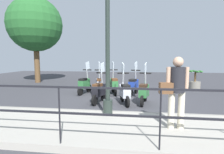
% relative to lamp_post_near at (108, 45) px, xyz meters
% --- Properties ---
extents(ground_plane, '(28.00, 28.00, 0.00)m').
position_rel_lamp_post_near_xyz_m(ground_plane, '(2.40, -0.28, -2.06)').
color(ground_plane, '#38383D').
extents(promenade_walkway, '(2.20, 20.00, 0.15)m').
position_rel_lamp_post_near_xyz_m(promenade_walkway, '(-0.75, -0.28, -1.99)').
color(promenade_walkway, '#A39E93').
rests_on(promenade_walkway, ground_plane).
extents(fence_railing, '(0.04, 16.03, 1.07)m').
position_rel_lamp_post_near_xyz_m(fence_railing, '(-1.80, -0.28, -1.15)').
color(fence_railing, black).
rests_on(fence_railing, promenade_walkway).
extents(lamp_post_near, '(0.26, 0.90, 4.31)m').
position_rel_lamp_post_near_xyz_m(lamp_post_near, '(0.00, 0.00, 0.00)').
color(lamp_post_near, '#232D28').
rests_on(lamp_post_near, promenade_walkway).
extents(pedestrian_with_bag, '(0.36, 0.64, 1.59)m').
position_rel_lamp_post_near_xyz_m(pedestrian_with_bag, '(-0.83, -1.63, -0.98)').
color(pedestrian_with_bag, beige).
rests_on(pedestrian_with_bag, promenade_walkway).
extents(tree_large, '(3.60, 3.60, 5.73)m').
position_rel_lamp_post_near_xyz_m(tree_large, '(6.59, 5.96, 1.85)').
color(tree_large, brown).
rests_on(tree_large, ground_plane).
extents(potted_palm, '(1.06, 0.66, 1.05)m').
position_rel_lamp_post_near_xyz_m(potted_palm, '(5.00, -3.94, -1.62)').
color(potted_palm, slate).
rests_on(potted_palm, ground_plane).
extents(scooter_near_0, '(1.22, 0.49, 1.54)m').
position_rel_lamp_post_near_xyz_m(scooter_near_0, '(1.76, -1.09, -1.58)').
color(scooter_near_0, black).
rests_on(scooter_near_0, ground_plane).
extents(scooter_near_1, '(1.20, 0.54, 1.54)m').
position_rel_lamp_post_near_xyz_m(scooter_near_1, '(1.61, -0.38, -1.58)').
color(scooter_near_1, black).
rests_on(scooter_near_1, ground_plane).
extents(scooter_near_2, '(1.22, 0.50, 1.54)m').
position_rel_lamp_post_near_xyz_m(scooter_near_2, '(1.67, 0.59, -1.58)').
color(scooter_near_2, black).
rests_on(scooter_near_2, ground_plane).
extents(scooter_far_0, '(1.20, 0.54, 1.54)m').
position_rel_lamp_post_near_xyz_m(scooter_far_0, '(3.25, -0.70, -1.58)').
color(scooter_far_0, black).
rests_on(scooter_far_0, ground_plane).
extents(scooter_far_1, '(1.21, 0.53, 1.54)m').
position_rel_lamp_post_near_xyz_m(scooter_far_1, '(3.38, 0.23, -1.58)').
color(scooter_far_1, black).
rests_on(scooter_far_1, ground_plane).
extents(scooter_far_2, '(1.21, 0.51, 1.54)m').
position_rel_lamp_post_near_xyz_m(scooter_far_2, '(3.24, 0.89, -1.58)').
color(scooter_far_2, black).
rests_on(scooter_far_2, ground_plane).
extents(scooter_far_3, '(1.22, 0.50, 1.54)m').
position_rel_lamp_post_near_xyz_m(scooter_far_3, '(3.24, 1.62, -1.58)').
color(scooter_far_3, black).
rests_on(scooter_far_3, ground_plane).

